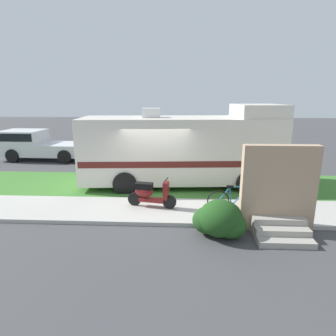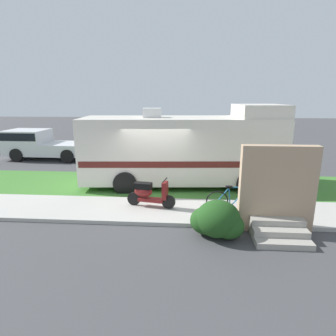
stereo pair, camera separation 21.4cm
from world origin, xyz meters
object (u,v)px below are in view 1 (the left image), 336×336
motorhome_rv (184,148)px  pickup_truck_near (37,144)px  bicycle (235,200)px  scooter (150,193)px  bottle_green (243,208)px

motorhome_rv → pickup_truck_near: motorhome_rv is taller
bicycle → pickup_truck_near: pickup_truck_near is taller
scooter → bottle_green: 3.00m
motorhome_rv → bicycle: size_ratio=4.58×
scooter → motorhome_rv: bearing=67.8°
motorhome_rv → bicycle: motorhome_rv is taller
motorhome_rv → bicycle: 3.55m
bicycle → scooter: bearing=174.3°
motorhome_rv → scooter: size_ratio=5.00×
scooter → pickup_truck_near: (-7.48, 7.31, 0.34)m
bicycle → pickup_truck_near: 12.70m
scooter → bottle_green: size_ratio=5.83×
bicycle → bottle_green: bearing=9.7°
bicycle → bottle_green: 0.38m
scooter → pickup_truck_near: bearing=135.7°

